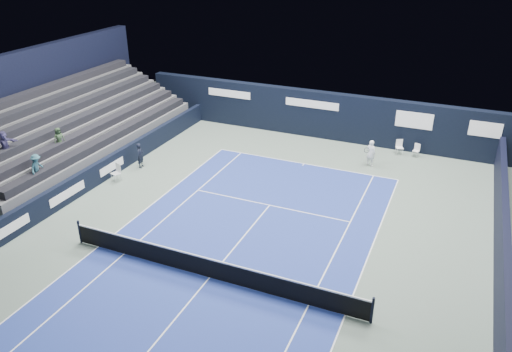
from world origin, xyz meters
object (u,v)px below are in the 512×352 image
(tennis_net, at_px, (209,267))
(tennis_player, at_px, (371,153))
(folding_chair_back_b, at_px, (399,146))
(folding_chair_back_a, at_px, (417,148))
(line_judge_chair, at_px, (117,171))

(tennis_net, bearing_deg, tennis_player, 74.72)
(folding_chair_back_b, bearing_deg, tennis_net, -131.22)
(folding_chair_back_b, xyz_separation_m, tennis_player, (-1.29, -2.45, 0.27))
(folding_chair_back_a, distance_m, line_judge_chair, 17.78)
(folding_chair_back_a, bearing_deg, folding_chair_back_b, -165.65)
(folding_chair_back_b, relative_size, line_judge_chair, 0.92)
(line_judge_chair, distance_m, tennis_player, 14.48)
(folding_chair_back_b, xyz_separation_m, line_judge_chair, (-13.66, -9.97, 0.04))
(line_judge_chair, height_order, tennis_player, tennis_player)
(folding_chair_back_a, relative_size, folding_chair_back_b, 0.88)
(line_judge_chair, bearing_deg, folding_chair_back_b, 55.24)
(tennis_player, bearing_deg, tennis_net, -105.28)
(line_judge_chair, distance_m, tennis_net, 10.44)
(folding_chair_back_b, distance_m, line_judge_chair, 16.91)
(folding_chair_back_a, relative_size, tennis_net, 0.06)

